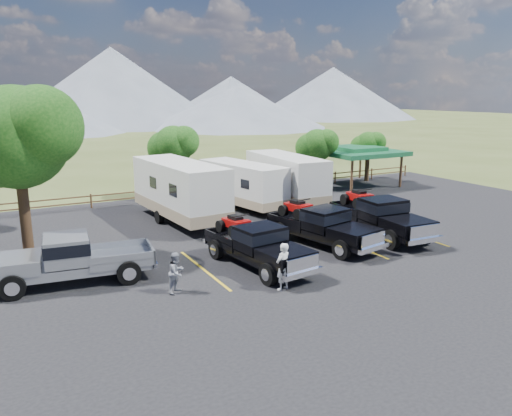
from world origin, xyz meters
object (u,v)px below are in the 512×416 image
rig_right (379,215)px  pickup_silver (72,258)px  trailer_left (180,191)px  person_b (177,272)px  trailer_right (286,179)px  rig_center (321,225)px  tree_big_nw (15,138)px  person_a (283,267)px  trailer_center (243,185)px  pavilion (357,152)px  rig_left (256,244)px

rig_right → pickup_silver: rig_right is taller
trailer_left → person_b: (-3.82, -10.12, -1.06)m
rig_right → trailer_right: size_ratio=0.72×
pickup_silver → rig_center: bearing=94.3°
rig_center → person_b: size_ratio=4.17×
tree_big_nw → trailer_left: tree_big_nw is taller
pickup_silver → person_a: (7.01, -4.61, -0.08)m
trailer_center → pavilion: bearing=5.3°
pickup_silver → person_a: 8.39m
trailer_center → person_b: bearing=-137.0°
rig_left → pickup_silver: (-7.42, 1.72, 0.03)m
rig_left → person_a: bearing=-105.4°
tree_big_nw → person_b: (4.70, -6.85, -4.76)m
rig_right → person_b: rig_right is taller
tree_big_nw → pickup_silver: 6.17m
pavilion → tree_big_nw: bearing=-162.7°
pavilion → trailer_right: (-9.00, -3.48, -1.00)m
rig_center → person_a: rig_center is taller
trailer_left → person_b: size_ratio=6.44×
rig_center → trailer_center: trailer_center is taller
rig_center → rig_right: bearing=-12.1°
pavilion → pickup_silver: size_ratio=0.92×
pavilion → trailer_center: pavilion is taller
trailer_center → pickup_silver: (-11.92, -8.53, -0.55)m
rig_center → trailer_left: size_ratio=0.65×
person_a → trailer_center: bearing=-128.3°
trailer_left → trailer_center: (4.77, 1.31, -0.28)m
pavilion → trailer_left: (-17.02, -4.70, -0.90)m
person_b → trailer_left: bearing=34.5°
pickup_silver → person_b: 4.43m
pavilion → trailer_center: bearing=-164.5°
rig_right → trailer_center: size_ratio=0.80×
pavilion → trailer_right: 9.70m
rig_center → person_a: size_ratio=3.54×
pavilion → rig_right: 15.26m
tree_big_nw → person_b: tree_big_nw is taller
pickup_silver → person_a: bearing=63.4°
tree_big_nw → person_a: size_ratio=4.18×
rig_center → person_a: bearing=-150.6°
tree_big_nw → rig_right: 18.00m
rig_center → pickup_silver: (-11.77, 0.49, -0.00)m
rig_center → trailer_right: (3.41, 8.93, 0.72)m
rig_center → trailer_center: size_ratio=0.76×
rig_right → person_a: rig_right is taller
person_a → pickup_silver: bearing=-51.1°
trailer_left → rig_right: bearing=-47.4°
rig_left → rig_right: bearing=1.1°
rig_right → trailer_left: bearing=140.7°
pavilion → person_a: 23.89m
trailer_right → person_a: trailer_right is taller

